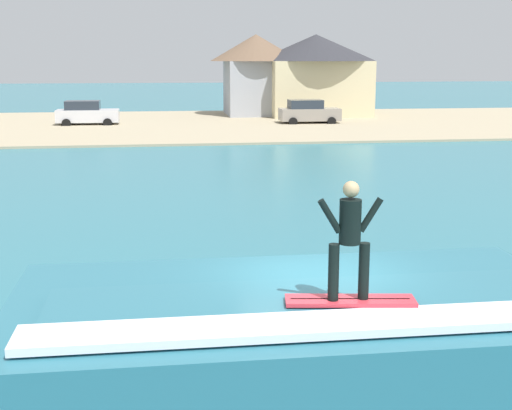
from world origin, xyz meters
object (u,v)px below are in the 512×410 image
(car_near_shore, at_px, (87,113))
(house_small_cottage, at_px, (256,69))
(house_gabled_white, at_px, (316,71))
(wave_crest, at_px, (297,331))
(car_far_shore, at_px, (309,112))
(surfboard, at_px, (350,301))
(surfer, at_px, (350,234))

(car_near_shore, bearing_deg, house_small_cottage, 28.73)
(house_gabled_white, bearing_deg, wave_crest, -102.76)
(car_far_shore, distance_m, house_gabled_white, 8.39)
(car_near_shore, bearing_deg, surfboard, -79.37)
(surfer, distance_m, car_far_shore, 43.02)
(surfboard, bearing_deg, wave_crest, 128.69)
(surfer, bearing_deg, wave_crest, 126.20)
(surfboard, xyz_separation_m, house_gabled_white, (10.45, 49.75, 2.37))
(wave_crest, relative_size, house_small_cottage, 1.17)
(wave_crest, height_order, surfboard, surfboard)
(surfboard, distance_m, house_small_cottage, 50.89)
(car_far_shore, height_order, house_small_cottage, house_small_cottage)
(surfer, bearing_deg, car_far_shore, 78.83)
(car_near_shore, height_order, house_gabled_white, house_gabled_white)
(wave_crest, relative_size, surfer, 5.11)
(car_far_shore, xyz_separation_m, house_small_cottage, (-2.86, 8.38, 3.02))
(surfboard, distance_m, car_far_shore, 42.97)
(wave_crest, bearing_deg, surfboard, -51.31)
(wave_crest, bearing_deg, car_far_shore, 77.82)
(wave_crest, xyz_separation_m, house_gabled_white, (11.09, 48.95, 3.14))
(car_near_shore, height_order, house_small_cottage, house_small_cottage)
(surfer, height_order, car_near_shore, surfer)
(surfboard, bearing_deg, house_small_cottage, 83.87)
(house_small_cottage, bearing_deg, surfer, -96.17)
(surfer, relative_size, house_small_cottage, 0.23)
(surfboard, xyz_separation_m, car_far_shore, (8.29, 42.16, -0.48))
(surfer, distance_m, house_gabled_white, 50.88)
(car_near_shore, height_order, car_far_shore, same)
(car_near_shore, xyz_separation_m, house_small_cottage, (13.52, 7.41, 3.02))
(surfer, relative_size, car_far_shore, 0.40)
(surfboard, relative_size, house_small_cottage, 0.25)
(car_far_shore, distance_m, house_small_cottage, 9.35)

